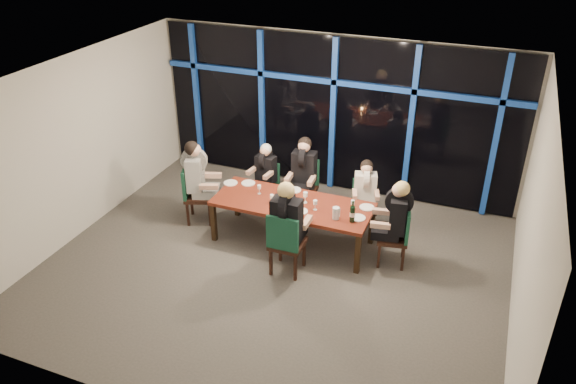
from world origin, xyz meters
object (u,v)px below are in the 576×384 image
(chair_near_mid, at_px, (285,241))
(wine_bottle, at_px, (352,214))
(diner_end_left, at_px, (197,170))
(diner_near_mid, at_px, (288,214))
(chair_far_right, at_px, (364,202))
(chair_end_right, at_px, (399,233))
(diner_far_right, at_px, (365,186))
(diner_end_right, at_px, (396,211))
(chair_end_left, at_px, (194,191))
(chair_far_left, at_px, (267,182))
(chair_far_mid, at_px, (305,183))
(diner_far_left, at_px, (265,167))
(water_pitcher, at_px, (336,213))
(dining_table, at_px, (292,206))
(diner_far_mid, at_px, (304,166))

(chair_near_mid, relative_size, wine_bottle, 3.01)
(diner_end_left, relative_size, diner_near_mid, 0.97)
(chair_far_right, distance_m, chair_end_right, 1.16)
(diner_far_right, xyz_separation_m, diner_end_right, (0.68, -0.80, 0.10))
(chair_end_left, xyz_separation_m, diner_far_right, (2.85, 0.81, 0.27))
(chair_near_mid, bearing_deg, wine_bottle, -141.99)
(chair_far_right, height_order, chair_end_left, chair_end_left)
(chair_far_left, distance_m, diner_end_right, 2.76)
(chair_far_right, bearing_deg, chair_far_mid, 154.81)
(chair_far_left, height_order, wine_bottle, wine_bottle)
(chair_end_left, height_order, diner_end_right, diner_end_right)
(chair_far_mid, bearing_deg, chair_far_left, -177.76)
(diner_far_left, height_order, water_pitcher, diner_far_left)
(chair_far_mid, height_order, chair_far_right, chair_far_mid)
(dining_table, distance_m, diner_far_right, 1.30)
(chair_end_left, distance_m, water_pitcher, 2.68)
(diner_far_right, height_order, diner_near_mid, diner_near_mid)
(chair_end_right, bearing_deg, wine_bottle, -81.01)
(diner_end_right, bearing_deg, chair_end_right, 90.00)
(diner_end_left, bearing_deg, chair_end_left, 90.00)
(dining_table, bearing_deg, diner_far_left, 134.44)
(dining_table, distance_m, diner_far_mid, 1.01)
(chair_far_mid, xyz_separation_m, diner_far_mid, (0.01, -0.08, 0.40))
(chair_end_right, bearing_deg, chair_far_right, -147.77)
(chair_end_right, distance_m, diner_far_left, 2.79)
(chair_far_left, xyz_separation_m, diner_far_right, (1.87, -0.15, 0.37))
(chair_far_mid, height_order, chair_end_left, chair_end_left)
(chair_far_mid, bearing_deg, diner_far_right, -14.90)
(chair_end_left, distance_m, diner_far_mid, 1.98)
(chair_far_mid, height_order, diner_far_right, diner_far_right)
(chair_far_right, xyz_separation_m, wine_bottle, (0.08, -1.10, 0.39))
(chair_end_right, relative_size, diner_near_mid, 0.95)
(chair_end_left, height_order, diner_far_mid, diner_far_mid)
(diner_end_left, relative_size, wine_bottle, 2.85)
(chair_far_right, relative_size, diner_far_mid, 0.91)
(chair_far_mid, distance_m, diner_far_left, 0.77)
(chair_near_mid, distance_m, water_pitcher, 0.91)
(chair_far_mid, relative_size, diner_far_mid, 1.03)
(chair_end_left, relative_size, diner_far_right, 1.21)
(dining_table, bearing_deg, diner_end_right, 0.67)
(chair_far_right, relative_size, diner_near_mid, 0.85)
(diner_far_mid, bearing_deg, chair_far_left, 175.37)
(wine_bottle, bearing_deg, diner_far_left, 150.32)
(dining_table, bearing_deg, chair_far_left, 131.93)
(chair_near_mid, distance_m, diner_end_right, 1.74)
(chair_far_right, xyz_separation_m, water_pitcher, (-0.17, -1.11, 0.35))
(diner_end_right, xyz_separation_m, water_pitcher, (-0.87, -0.24, -0.10))
(dining_table, height_order, chair_far_mid, chair_far_mid)
(chair_end_left, bearing_deg, chair_far_right, -92.72)
(chair_far_right, xyz_separation_m, chair_end_left, (-2.83, -0.88, 0.09))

